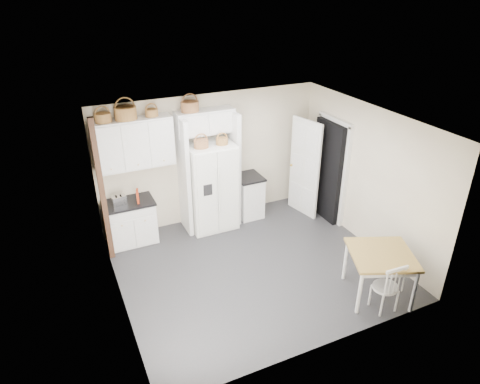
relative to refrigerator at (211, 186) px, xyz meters
name	(u,v)px	position (x,y,z in m)	size (l,w,h in m)	color
floor	(254,267)	(0.15, -1.63, -0.87)	(4.50, 4.50, 0.00)	#2E2F35
ceiling	(257,123)	(0.15, -1.63, 1.73)	(4.50, 4.50, 0.00)	white
wall_back	(211,158)	(0.15, 0.37, 0.43)	(4.50, 4.50, 0.00)	beige
wall_left	(113,232)	(-2.10, -1.63, 0.43)	(4.00, 4.00, 0.00)	beige
wall_right	(366,177)	(2.40, -1.63, 0.43)	(4.00, 4.00, 0.00)	beige
refrigerator	(211,186)	(0.00, 0.00, 0.00)	(0.90, 0.73, 1.75)	white
base_cab_left	(131,223)	(-1.59, 0.07, -0.47)	(0.87, 0.55, 0.81)	silver
base_cab_right	(248,197)	(0.85, 0.07, -0.44)	(0.49, 0.59, 0.86)	silver
dining_table	(378,274)	(1.58, -3.08, -0.48)	(0.93, 0.93, 0.78)	brown
windsor_chair	(385,287)	(1.46, -3.38, -0.47)	(0.39, 0.36, 0.81)	silver
counter_left	(128,203)	(-1.59, 0.07, -0.04)	(0.91, 0.59, 0.04)	black
counter_right	(249,177)	(0.85, 0.07, 0.01)	(0.53, 0.62, 0.04)	black
toaster	(119,200)	(-1.76, 0.04, 0.06)	(0.25, 0.14, 0.17)	silver
cookbook_red	(138,196)	(-1.43, -0.01, 0.10)	(0.04, 0.16, 0.25)	#B52F12
cookbook_cream	(137,197)	(-1.44, -0.01, 0.08)	(0.03, 0.15, 0.22)	beige
basket_upper_a	(103,118)	(-1.80, 0.20, 1.55)	(0.27, 0.27, 0.16)	brown
basket_upper_b	(126,113)	(-1.43, 0.20, 1.59)	(0.37, 0.37, 0.22)	brown
basket_upper_c	(152,113)	(-0.98, 0.20, 1.54)	(0.22, 0.22, 0.13)	brown
basket_bridge_a	(190,107)	(-0.28, 0.20, 1.57)	(0.33, 0.33, 0.19)	brown
basket_fridge_a	(201,144)	(-0.20, -0.10, 0.95)	(0.27, 0.27, 0.14)	brown
basket_fridge_b	(222,141)	(0.21, -0.10, 0.93)	(0.23, 0.23, 0.12)	brown
upper_cabinet	(134,144)	(-1.35, 0.20, 1.03)	(1.40, 0.34, 0.90)	silver
bridge_cabinet	(205,122)	(0.00, 0.20, 1.25)	(1.12, 0.34, 0.45)	silver
fridge_panel_left	(184,177)	(-0.51, 0.07, 0.28)	(0.08, 0.60, 2.30)	silver
fridge_panel_right	(233,168)	(0.51, 0.07, 0.28)	(0.08, 0.60, 2.30)	silver
trim_post	(102,192)	(-2.05, -0.28, 0.43)	(0.09, 0.09, 2.60)	#351C12
doorway_void	(329,171)	(2.31, -0.63, 0.15)	(0.18, 0.85, 2.05)	black
door_slab	(304,168)	(1.95, -0.29, 0.15)	(0.80, 0.04, 2.05)	white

